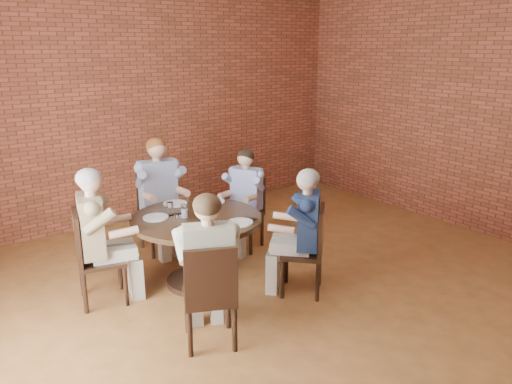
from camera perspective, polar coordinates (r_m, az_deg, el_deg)
floor at (r=4.94m, az=6.28°, el=-13.33°), size 7.00×7.00×0.00m
wall_back at (r=7.28m, az=-12.46°, el=10.22°), size 7.00×0.00×7.00m
wall_right at (r=6.97m, az=27.14°, el=8.56°), size 0.00×7.00×7.00m
dining_table at (r=5.24m, az=-6.73°, el=-5.10°), size 1.34×1.34×0.75m
chair_a at (r=6.19m, az=-1.00°, el=-1.99°), size 0.52×0.52×0.89m
diner_a at (r=6.08m, az=-1.32°, el=-0.98°), size 0.74×0.69×1.24m
chair_b at (r=6.25m, az=-11.09°, el=-1.76°), size 0.50×0.50×0.97m
diner_b at (r=6.12m, az=-10.88°, el=-0.45°), size 0.63×0.74×1.39m
chair_c at (r=5.08m, az=-18.33°, el=-6.75°), size 0.53×0.53×0.95m
diner_c at (r=5.03m, az=-17.49°, el=-4.92°), size 0.77×0.68×1.35m
chair_d at (r=4.16m, az=-5.26°, el=-11.36°), size 0.56×0.56×0.94m
diner_d at (r=4.17m, az=-5.45°, el=-8.90°), size 0.75×0.81×1.33m
chair_e at (r=5.06m, az=6.21°, el=-6.25°), size 0.58×0.58×0.92m
diner_e at (r=5.01m, az=5.34°, el=-4.63°), size 0.80×0.80×1.30m
plate_a at (r=5.61m, az=-4.92°, el=-1.09°), size 0.26×0.26×0.01m
plate_b at (r=5.60m, az=-9.23°, el=-1.29°), size 0.26×0.26×0.01m
plate_c at (r=5.18m, az=-11.38°, el=-2.86°), size 0.26×0.26×0.01m
plate_d at (r=4.94m, az=-1.85°, el=-3.50°), size 0.26×0.26×0.01m
glass_a at (r=5.25m, az=-4.77°, el=-1.61°), size 0.07×0.07×0.14m
glass_b at (r=5.35m, az=-6.62°, el=-1.33°), size 0.07×0.07×0.14m
glass_c at (r=5.23m, az=-9.79°, el=-1.90°), size 0.07×0.07×0.14m
glass_d at (r=5.13m, az=-8.21°, el=-2.16°), size 0.07×0.07×0.14m
glass_e at (r=4.86m, az=-8.87°, el=-3.27°), size 0.07×0.07×0.14m
glass_f at (r=4.75m, az=-5.26°, el=-3.63°), size 0.07×0.07×0.14m
glass_g at (r=5.01m, az=-5.95°, el=-2.54°), size 0.07×0.07×0.14m
smartphone at (r=5.06m, az=-0.75°, el=-3.06°), size 0.11×0.16×0.01m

